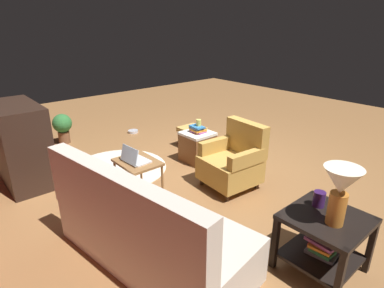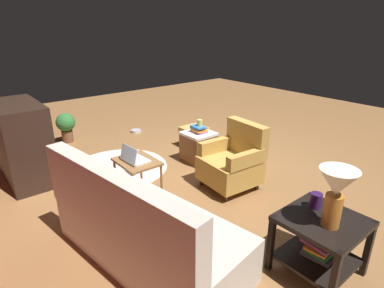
{
  "view_description": "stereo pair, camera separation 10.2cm",
  "coord_description": "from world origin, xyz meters",
  "views": [
    {
      "loc": [
        -3.12,
        3.03,
        2.08
      ],
      "look_at": [
        -0.12,
        0.43,
        0.55
      ],
      "focal_mm": 29.45,
      "sensor_mm": 36.0,
      "label": 1
    },
    {
      "loc": [
        -3.19,
        2.95,
        2.08
      ],
      "look_at": [
        -0.12,
        0.43,
        0.55
      ],
      "focal_mm": 29.45,
      "sensor_mm": 36.0,
      "label": 2
    }
  ],
  "objects": [
    {
      "name": "tv_remote",
      "position": [
        0.45,
        -0.16,
        0.49
      ],
      "size": [
        0.11,
        0.17,
        0.02
      ],
      "primitive_type": "cube",
      "rotation": [
        0.0,
        0.0,
        -0.4
      ],
      "color": "#262628",
      "rests_on": "wicker_hamper"
    },
    {
      "name": "book_stack_hamper",
      "position": [
        0.35,
        -0.09,
        0.53
      ],
      "size": [
        0.24,
        0.22,
        0.11
      ],
      "color": "#994C8C",
      "rests_on": "wicker_hamper"
    },
    {
      "name": "laptop",
      "position": [
        0.02,
        1.25,
        0.53
      ],
      "size": [
        0.34,
        0.27,
        0.21
      ],
      "color": "silver",
      "rests_on": "laptop_desk"
    },
    {
      "name": "potted_plant",
      "position": [
        2.55,
        1.25,
        0.33
      ],
      "size": [
        0.34,
        0.34,
        0.55
      ],
      "color": "brown",
      "rests_on": "ground"
    },
    {
      "name": "small_vase",
      "position": [
        -2.02,
        0.58,
        0.62
      ],
      "size": [
        0.1,
        0.1,
        0.14
      ],
      "primitive_type": "cylinder",
      "color": "#33194C",
      "rests_on": "side_table"
    },
    {
      "name": "armchair",
      "position": [
        -0.58,
        0.11,
        0.36
      ],
      "size": [
        0.73,
        0.74,
        0.87
      ],
      "color": "#B78C3F",
      "rests_on": "ground"
    },
    {
      "name": "tv_cabinet",
      "position": [
        1.39,
        2.19,
        0.59
      ],
      "size": [
        1.1,
        0.56,
        1.1
      ],
      "color": "black",
      "rests_on": "ground"
    },
    {
      "name": "couch",
      "position": [
        -1.07,
        1.78,
        0.33
      ],
      "size": [
        2.0,
        1.11,
        1.0
      ],
      "color": "beige",
      "rests_on": "ground"
    },
    {
      "name": "television",
      "position": [
        1.39,
        2.21,
        0.66
      ],
      "size": [
        0.64,
        0.41,
        0.48
      ],
      "color": "black",
      "rests_on": "tv_cabinet"
    },
    {
      "name": "ottoman",
      "position": [
        0.88,
        -0.42,
        0.31
      ],
      "size": [
        0.4,
        0.4,
        0.36
      ],
      "color": "tan",
      "rests_on": "ground"
    },
    {
      "name": "side_table",
      "position": [
        -2.16,
        0.68,
        0.36
      ],
      "size": [
        0.64,
        0.64,
        0.55
      ],
      "color": "black",
      "rests_on": "ground"
    },
    {
      "name": "yellow_mug",
      "position": [
        0.34,
        -0.09,
        0.64
      ],
      "size": [
        0.08,
        0.08,
        0.1
      ],
      "primitive_type": "cylinder",
      "color": "#D8D866",
      "rests_on": "book_stack_hamper"
    },
    {
      "name": "wicker_hamper",
      "position": [
        0.35,
        -0.08,
        0.24
      ],
      "size": [
        0.45,
        0.45,
        0.48
      ],
      "color": "brown",
      "rests_on": "ground"
    },
    {
      "name": "pet_bowl_steel",
      "position": [
        2.23,
        -0.01,
        0.03
      ],
      "size": [
        0.2,
        0.2,
        0.05
      ],
      "primitive_type": "cylinder",
      "color": "silver",
      "rests_on": "ground"
    },
    {
      "name": "table_lamp",
      "position": [
        -2.24,
        0.73,
        0.89
      ],
      "size": [
        0.3,
        0.3,
        0.5
      ],
      "color": "#B26B26",
      "rests_on": "side_table"
    },
    {
      "name": "ground",
      "position": [
        0.0,
        0.0,
        0.0
      ],
      "size": [
        12.0,
        12.0,
        0.0
      ],
      "primitive_type": "plane",
      "color": "olive"
    },
    {
      "name": "book_stack_shelf",
      "position": [
        -2.16,
        0.68,
        0.23
      ],
      "size": [
        0.28,
        0.24,
        0.15
      ],
      "color": "#595960",
      "rests_on": "side_table"
    },
    {
      "name": "laptop_desk",
      "position": [
        0.02,
        1.21,
        0.42
      ],
      "size": [
        0.56,
        0.44,
        0.48
      ],
      "color": "olive",
      "rests_on": "ground"
    },
    {
      "name": "circular_rug",
      "position": [
        0.92,
        1.04,
        0.01
      ],
      "size": [
        1.48,
        1.48,
        0.01
      ],
      "primitive_type": "cylinder",
      "color": "beige",
      "rests_on": "ground"
    }
  ]
}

